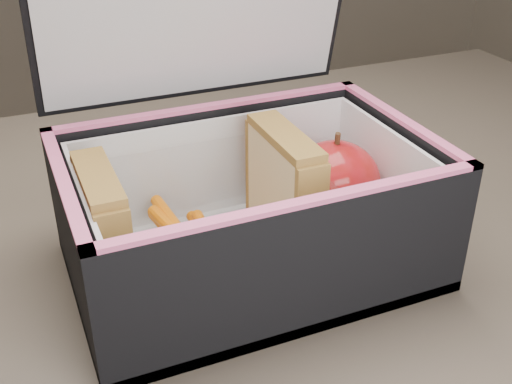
{
  "coord_description": "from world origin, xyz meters",
  "views": [
    {
      "loc": [
        -0.16,
        -0.43,
        1.07
      ],
      "look_at": [
        0.02,
        -0.01,
        0.81
      ],
      "focal_mm": 45.0,
      "sensor_mm": 36.0,
      "label": 1
    }
  ],
  "objects": [
    {
      "name": "sandwich_left",
      "position": [
        -0.11,
        -0.02,
        0.81
      ],
      "size": [
        0.02,
        0.09,
        0.1
      ],
      "color": "#D1B77D",
      "rests_on": "plastic_tub"
    },
    {
      "name": "plastic_tub",
      "position": [
        -0.04,
        -0.02,
        0.8
      ],
      "size": [
        0.19,
        0.13,
        0.08
      ],
      "primitive_type": null,
      "color": "white",
      "rests_on": "lunch_bag"
    },
    {
      "name": "lunch_bag",
      "position": [
        0.01,
        -0.02,
        0.81
      ],
      "size": [
        0.29,
        0.23,
        0.29
      ],
      "color": "black",
      "rests_on": "kitchen_table"
    },
    {
      "name": "paper_napkin",
      "position": [
        0.09,
        -0.01,
        0.77
      ],
      "size": [
        0.09,
        0.1,
        0.01
      ],
      "primitive_type": "cube",
      "rotation": [
        0.0,
        0.0,
        0.4
      ],
      "color": "white",
      "rests_on": "lunch_bag"
    },
    {
      "name": "sandwich_right",
      "position": [
        0.04,
        -0.02,
        0.82
      ],
      "size": [
        0.03,
        0.09,
        0.1
      ],
      "color": "#D1B77D",
      "rests_on": "plastic_tub"
    },
    {
      "name": "red_apple",
      "position": [
        0.09,
        -0.01,
        0.81
      ],
      "size": [
        0.1,
        0.1,
        0.08
      ],
      "rotation": [
        0.0,
        0.0,
        -0.4
      ],
      "color": "maroon",
      "rests_on": "paper_napkin"
    },
    {
      "name": "kitchen_table",
      "position": [
        0.0,
        0.0,
        0.66
      ],
      "size": [
        1.2,
        0.8,
        0.75
      ],
      "color": "brown",
      "rests_on": "ground"
    },
    {
      "name": "carrot_sticks",
      "position": [
        -0.04,
        -0.01,
        0.78
      ],
      "size": [
        0.05,
        0.12,
        0.03
      ],
      "color": "#D15800",
      "rests_on": "plastic_tub"
    }
  ]
}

